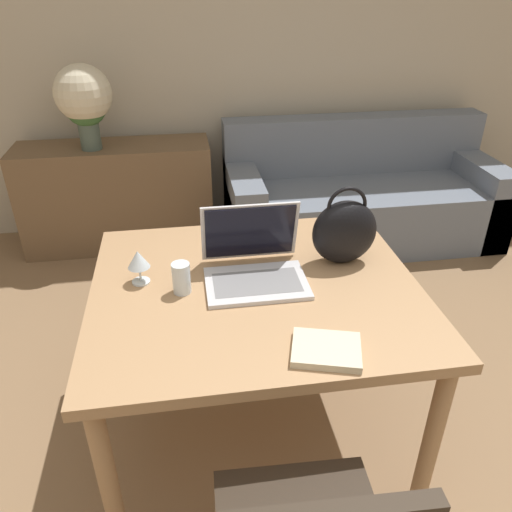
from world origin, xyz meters
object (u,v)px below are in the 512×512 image
Objects in this scene: couch at (360,199)px; handbag at (344,231)px; laptop at (253,259)px; flower_vase at (84,99)px; drinking_glass at (181,278)px; wine_glass at (138,261)px.

handbag reaches higher than couch.
flower_vase is (-0.79, 1.67, 0.24)m from laptop.
wine_glass is at bearing 149.78° from drinking_glass.
handbag is at bearing -54.91° from flower_vase.
drinking_glass is 0.88× the size of wine_glass.
drinking_glass is at bearing -30.22° from wine_glass.
laptop is 1.86m from flower_vase.
drinking_glass is (-0.26, -0.08, -0.01)m from laptop.
laptop is at bearing -1.41° from wine_glass.
laptop is at bearing 15.93° from drinking_glass.
drinking_glass is 0.63m from handbag.
wine_glass is at bearing -77.11° from flower_vase.
drinking_glass is at bearing -73.21° from flower_vase.
drinking_glass is (-1.27, -1.65, 0.49)m from couch.
flower_vase reaches higher than drinking_glass.
handbag is 0.60× the size of flower_vase.
wine_glass is 1.72m from flower_vase.
laptop is 2.81× the size of wine_glass.
flower_vase is at bearing 106.79° from drinking_glass.
wine_glass is (-0.15, 0.09, 0.03)m from drinking_glass.
laptop is 0.36m from handbag.
handbag is at bearing 10.69° from drinking_glass.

